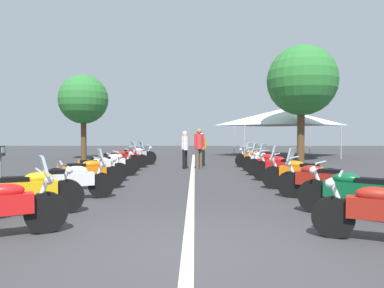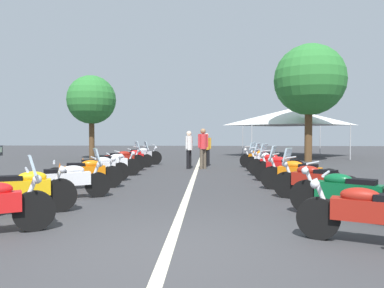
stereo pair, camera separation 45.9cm
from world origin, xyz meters
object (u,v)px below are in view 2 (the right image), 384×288
object	(u,v)px
motorcycle_right_row_2	(314,181)
bystander_1	(189,147)
roadside_tree_0	(310,80)
motorcycle_right_row_1	(347,194)
motorcycle_left_row_3	(85,173)
motorcycle_left_row_5	(113,164)
motorcycle_right_row_5	(275,164)
traffic_cone_0	(83,166)
motorcycle_left_row_1	(23,190)
roadside_tree_2	(308,84)
motorcycle_right_row_4	(283,168)
motorcycle_left_row_6	(120,160)
motorcycle_right_row_3	(299,174)
traffic_cone_1	(60,173)
bystander_0	(207,147)
motorcycle_left_row_7	(132,158)
motorcycle_left_row_2	(66,180)
motorcycle_right_row_6	(267,161)
motorcycle_left_row_4	(98,168)
event_tent	(290,117)
motorcycle_right_row_7	(261,158)
motorcycle_left_row_8	(140,155)
motorcycle_right_row_0	(373,214)
roadside_tree_1	(91,100)

from	to	relation	value
motorcycle_right_row_2	bystander_1	bearing A→B (deg)	-32.10
roadside_tree_0	motorcycle_right_row_1	bearing A→B (deg)	167.39
roadside_tree_0	motorcycle_left_row_3	bearing A→B (deg)	138.59
motorcycle_left_row_3	motorcycle_left_row_5	distance (m)	2.99
motorcycle_right_row_5	traffic_cone_0	bearing A→B (deg)	18.73
motorcycle_left_row_1	roadside_tree_2	size ratio (longest dim) A/B	0.32
motorcycle_right_row_4	motorcycle_right_row_5	size ratio (longest dim) A/B	0.93
motorcycle_left_row_6	roadside_tree_2	distance (m)	11.24
motorcycle_right_row_1	traffic_cone_0	size ratio (longest dim) A/B	2.99
motorcycle_right_row_2	motorcycle_right_row_1	bearing A→B (deg)	126.36
motorcycle_left_row_6	roadside_tree_2	world-z (taller)	roadside_tree_2
motorcycle_right_row_3	traffic_cone_1	xyz separation A→B (m)	(1.55, 7.19, -0.18)
motorcycle_right_row_3	bystander_0	distance (m)	7.85
motorcycle_left_row_3	motorcycle_left_row_6	world-z (taller)	motorcycle_left_row_6
bystander_1	roadside_tree_0	size ratio (longest dim) A/B	0.26
motorcycle_left_row_3	motorcycle_left_row_7	size ratio (longest dim) A/B	1.08
motorcycle_left_row_7	roadside_tree_2	distance (m)	10.43
motorcycle_left_row_2	motorcycle_right_row_6	distance (m)	8.23
motorcycle_left_row_4	motorcycle_right_row_2	size ratio (longest dim) A/B	1.09
motorcycle_left_row_1	motorcycle_left_row_6	xyz separation A→B (m)	(7.73, 0.06, 0.02)
motorcycle_left_row_2	motorcycle_right_row_3	world-z (taller)	motorcycle_right_row_3
bystander_1	event_tent	distance (m)	10.86
motorcycle_left_row_7	motorcycle_right_row_7	world-z (taller)	motorcycle_left_row_7
motorcycle_left_row_8	motorcycle_right_row_0	bearing A→B (deg)	-86.00
motorcycle_left_row_2	motorcycle_right_row_1	distance (m)	6.09
roadside_tree_2	roadside_tree_1	bearing A→B (deg)	84.41
motorcycle_left_row_2	motorcycle_left_row_6	world-z (taller)	motorcycle_left_row_6
motorcycle_left_row_6	motorcycle_right_row_2	bearing A→B (deg)	-74.08
roadside_tree_1	roadside_tree_2	distance (m)	12.53
motorcycle_right_row_6	motorcycle_right_row_3	bearing A→B (deg)	128.06
motorcycle_left_row_1	motorcycle_left_row_6	bearing A→B (deg)	67.19
bystander_1	bystander_0	bearing A→B (deg)	84.98
motorcycle_left_row_3	traffic_cone_0	xyz separation A→B (m)	(3.92, 1.46, -0.16)
motorcycle_right_row_7	event_tent	distance (m)	9.24
motorcycle_left_row_4	motorcycle_right_row_1	bearing A→B (deg)	-65.90
motorcycle_right_row_1	bystander_0	size ratio (longest dim) A/B	1.18
motorcycle_left_row_4	event_tent	bearing A→B (deg)	27.46
motorcycle_left_row_8	motorcycle_right_row_6	distance (m)	6.48
motorcycle_right_row_4	traffic_cone_1	world-z (taller)	motorcycle_right_row_4
motorcycle_right_row_2	traffic_cone_1	world-z (taller)	motorcycle_right_row_2
traffic_cone_1	motorcycle_right_row_0	bearing A→B (deg)	-131.54
bystander_1	motorcycle_right_row_0	bearing A→B (deg)	-50.54
bystander_0	motorcycle_left_row_8	bearing A→B (deg)	-54.96
motorcycle_left_row_5	motorcycle_right_row_5	bearing A→B (deg)	-20.14
motorcycle_left_row_3	roadside_tree_2	size ratio (longest dim) A/B	0.35
motorcycle_left_row_1	motorcycle_left_row_6	world-z (taller)	motorcycle_left_row_6
motorcycle_left_row_7	traffic_cone_1	world-z (taller)	motorcycle_left_row_7
traffic_cone_1	roadside_tree_0	xyz separation A→B (m)	(8.72, -10.29, 4.18)
motorcycle_left_row_3	roadside_tree_0	xyz separation A→B (m)	(10.16, -8.96, 4.02)
motorcycle_left_row_8	motorcycle_right_row_4	xyz separation A→B (m)	(-6.07, -5.70, 0.00)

